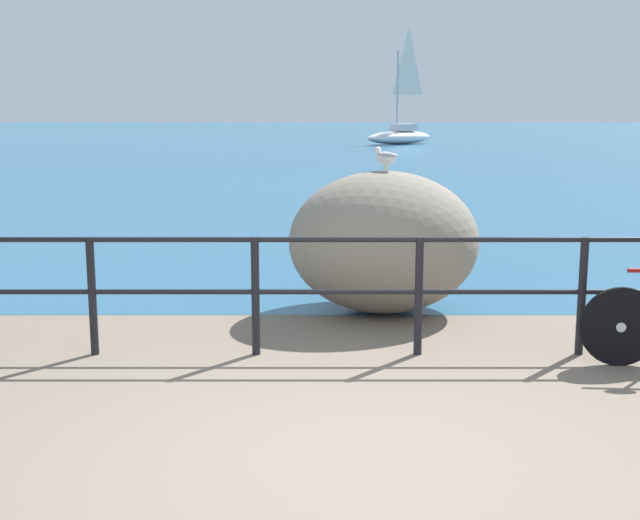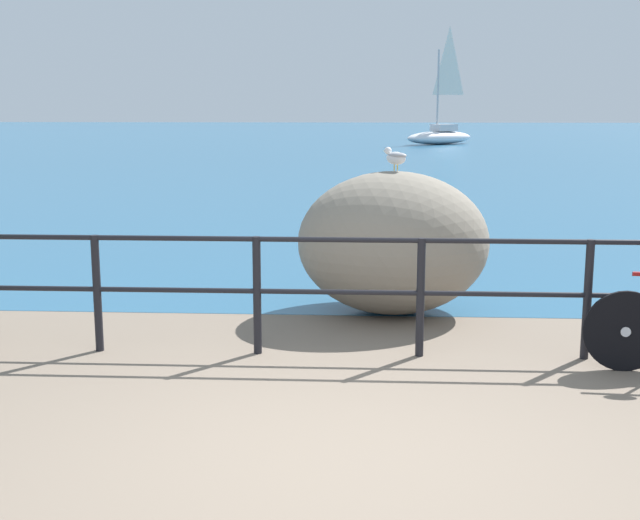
# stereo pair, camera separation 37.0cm
# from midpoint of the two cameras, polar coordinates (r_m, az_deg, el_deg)

# --- Properties ---
(ground_plane) EXTENTS (120.00, 120.00, 0.10)m
(ground_plane) POSITION_cam_midpoint_polar(r_m,az_deg,el_deg) (24.83, 3.09, 5.64)
(ground_plane) COLOR #756656
(sea_surface) EXTENTS (120.00, 90.00, 0.01)m
(sea_surface) POSITION_cam_midpoint_polar(r_m,az_deg,el_deg) (53.24, 3.16, 8.38)
(sea_surface) COLOR #285B7F
(sea_surface) RESTS_ON ground_plane
(promenade_railing) EXTENTS (9.79, 0.07, 1.02)m
(promenade_railing) POSITION_cam_midpoint_polar(r_m,az_deg,el_deg) (7.02, 2.78, -1.52)
(promenade_railing) COLOR black
(promenade_railing) RESTS_ON ground_plane
(breakwater_boulder_main) EXTENTS (1.94, 1.64, 1.46)m
(breakwater_boulder_main) POSITION_cam_midpoint_polar(r_m,az_deg,el_deg) (8.49, 6.28, 1.18)
(breakwater_boulder_main) COLOR gray
(breakwater_boulder_main) RESTS_ON ground
(seagull) EXTENTS (0.27, 0.30, 0.23)m
(seagull) POSITION_cam_midpoint_polar(r_m,az_deg,el_deg) (8.47, 6.48, 7.06)
(seagull) COLOR gold
(seagull) RESTS_ON breakwater_boulder_main
(sailboat) EXTENTS (4.25, 3.75, 6.16)m
(sailboat) POSITION_cam_midpoint_polar(r_m,az_deg,el_deg) (45.05, 8.52, 8.76)
(sailboat) COLOR white
(sailboat) RESTS_ON sea_surface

